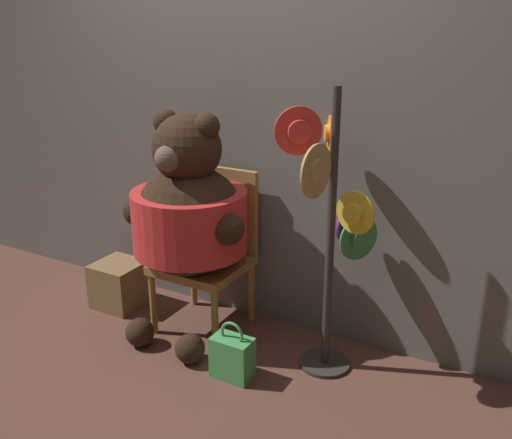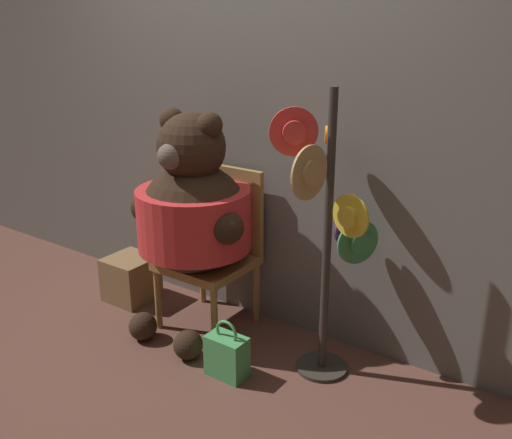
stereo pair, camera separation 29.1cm
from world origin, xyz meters
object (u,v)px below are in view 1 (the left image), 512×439
at_px(teddy_bear, 189,214).
at_px(chair, 210,246).
at_px(hat_display_rack, 332,224).
at_px(handbag_on_ground, 232,357).

bearing_deg(teddy_bear, chair, 81.43).
height_order(hat_display_rack, handbag_on_ground, hat_display_rack).
bearing_deg(chair, teddy_bear, -98.57).
distance_m(chair, hat_display_rack, 0.88).
xyz_separation_m(hat_display_rack, handbag_on_ground, (-0.39, -0.35, -0.70)).
relative_size(teddy_bear, hat_display_rack, 0.89).
distance_m(chair, handbag_on_ground, 0.73).
relative_size(hat_display_rack, handbag_on_ground, 4.60).
distance_m(teddy_bear, hat_display_rack, 0.85).
distance_m(teddy_bear, handbag_on_ground, 0.83).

